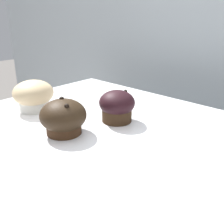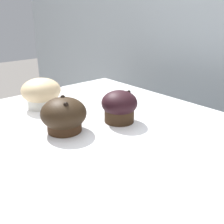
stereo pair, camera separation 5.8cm
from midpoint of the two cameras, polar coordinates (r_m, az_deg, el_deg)
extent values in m
cylinder|color=white|center=(0.75, -18.73, 2.17)|extent=(0.08, 0.08, 0.05)
ellipsoid|color=#D9BC8B|center=(0.75, -18.95, 3.94)|extent=(0.11, 0.11, 0.07)
cylinder|color=#3C2414|center=(0.59, -13.23, -2.66)|extent=(0.08, 0.08, 0.04)
ellipsoid|color=black|center=(0.59, -13.41, -0.74)|extent=(0.10, 0.10, 0.07)
sphere|color=black|center=(0.58, -13.74, 2.76)|extent=(0.01, 0.01, 0.01)
sphere|color=black|center=(0.55, -12.84, 1.21)|extent=(0.01, 0.01, 0.01)
cylinder|color=#352214|center=(0.64, -1.52, -0.03)|extent=(0.07, 0.07, 0.05)
ellipsoid|color=black|center=(0.63, -1.55, 1.99)|extent=(0.09, 0.09, 0.06)
sphere|color=black|center=(0.65, 0.36, 4.44)|extent=(0.01, 0.01, 0.01)
camera|label=1|loc=(0.03, -92.86, -1.12)|focal=42.00mm
camera|label=2|loc=(0.03, 87.14, 1.12)|focal=42.00mm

